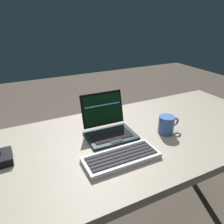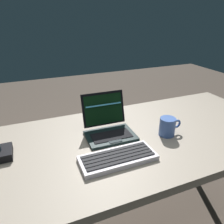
{
  "view_description": "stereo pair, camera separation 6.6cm",
  "coord_description": "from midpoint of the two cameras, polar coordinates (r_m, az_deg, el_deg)",
  "views": [
    {
      "loc": [
        -0.48,
        -0.8,
        1.33
      ],
      "look_at": [
        -0.06,
        0.05,
        0.89
      ],
      "focal_mm": 34.6,
      "sensor_mm": 36.0,
      "label": 1
    },
    {
      "loc": [
        -0.42,
        -0.83,
        1.33
      ],
      "look_at": [
        -0.06,
        0.05,
        0.89
      ],
      "focal_mm": 34.6,
      "sensor_mm": 36.0,
      "label": 2
    }
  ],
  "objects": [
    {
      "name": "desk",
      "position": [
        1.12,
        2.23,
        -9.47
      ],
      "size": [
        1.76,
        0.74,
        0.76
      ],
      "color": "gray",
      "rests_on": "ground"
    },
    {
      "name": "laptop_front",
      "position": [
        1.09,
        -2.76,
        -4.03
      ],
      "size": [
        0.24,
        0.22,
        0.2
      ],
      "color": "black",
      "rests_on": "desk"
    },
    {
      "name": "external_keyboard",
      "position": [
        0.93,
        0.4,
        -11.94
      ],
      "size": [
        0.33,
        0.13,
        0.03
      ],
      "color": "silver",
      "rests_on": "desk"
    },
    {
      "name": "coffee_mug",
      "position": [
        1.13,
        12.61,
        -3.32
      ],
      "size": [
        0.12,
        0.08,
        0.09
      ],
      "color": "#4062AE",
      "rests_on": "desk"
    }
  ]
}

